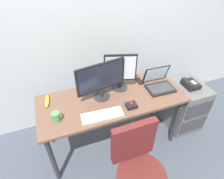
{
  "coord_description": "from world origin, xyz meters",
  "views": [
    {
      "loc": [
        -0.54,
        -1.45,
        2.11
      ],
      "look_at": [
        0.0,
        0.0,
        0.88
      ],
      "focal_mm": 30.04,
      "sensor_mm": 36.0,
      "label": 1
    }
  ],
  "objects_px": {
    "monitor_side": "(120,71)",
    "trackball_mouse": "(131,105)",
    "desk_phone": "(190,84)",
    "coffee_mug": "(56,117)",
    "monitor_main": "(101,79)",
    "banana": "(47,101)",
    "laptop": "(159,83)",
    "keyboard": "(102,115)",
    "file_cabinet": "(183,105)",
    "office_chair": "(138,174)",
    "cell_phone": "(139,81)"
  },
  "relations": [
    {
      "from": "file_cabinet",
      "to": "trackball_mouse",
      "type": "distance_m",
      "value": 1.01
    },
    {
      "from": "cell_phone",
      "to": "banana",
      "type": "relative_size",
      "value": 0.75
    },
    {
      "from": "monitor_main",
      "to": "cell_phone",
      "type": "height_order",
      "value": "monitor_main"
    },
    {
      "from": "coffee_mug",
      "to": "desk_phone",
      "type": "bearing_deg",
      "value": 2.61
    },
    {
      "from": "monitor_side",
      "to": "laptop",
      "type": "height_order",
      "value": "monitor_side"
    },
    {
      "from": "desk_phone",
      "to": "monitor_side",
      "type": "height_order",
      "value": "monitor_side"
    },
    {
      "from": "monitor_main",
      "to": "laptop",
      "type": "relative_size",
      "value": 1.67
    },
    {
      "from": "file_cabinet",
      "to": "banana",
      "type": "relative_size",
      "value": 3.54
    },
    {
      "from": "desk_phone",
      "to": "coffee_mug",
      "type": "relative_size",
      "value": 2.11
    },
    {
      "from": "file_cabinet",
      "to": "office_chair",
      "type": "bearing_deg",
      "value": -146.27
    },
    {
      "from": "desk_phone",
      "to": "cell_phone",
      "type": "distance_m",
      "value": 0.64
    },
    {
      "from": "file_cabinet",
      "to": "laptop",
      "type": "xyz_separation_m",
      "value": [
        -0.45,
        0.03,
        0.47
      ]
    },
    {
      "from": "desk_phone",
      "to": "laptop",
      "type": "xyz_separation_m",
      "value": [
        -0.44,
        0.04,
        0.1
      ]
    },
    {
      "from": "keyboard",
      "to": "laptop",
      "type": "distance_m",
      "value": 0.8
    },
    {
      "from": "office_chair",
      "to": "laptop",
      "type": "height_order",
      "value": "laptop"
    },
    {
      "from": "keyboard",
      "to": "coffee_mug",
      "type": "bearing_deg",
      "value": 166.33
    },
    {
      "from": "office_chair",
      "to": "laptop",
      "type": "relative_size",
      "value": 3.02
    },
    {
      "from": "trackball_mouse",
      "to": "laptop",
      "type": "bearing_deg",
      "value": 24.43
    },
    {
      "from": "keyboard",
      "to": "coffee_mug",
      "type": "distance_m",
      "value": 0.44
    },
    {
      "from": "file_cabinet",
      "to": "desk_phone",
      "type": "height_order",
      "value": "desk_phone"
    },
    {
      "from": "coffee_mug",
      "to": "banana",
      "type": "relative_size",
      "value": 0.5
    },
    {
      "from": "desk_phone",
      "to": "laptop",
      "type": "relative_size",
      "value": 0.63
    },
    {
      "from": "banana",
      "to": "desk_phone",
      "type": "bearing_deg",
      "value": -7.26
    },
    {
      "from": "monitor_side",
      "to": "file_cabinet",
      "type": "bearing_deg",
      "value": -10.76
    },
    {
      "from": "monitor_main",
      "to": "keyboard",
      "type": "bearing_deg",
      "value": -106.89
    },
    {
      "from": "monitor_side",
      "to": "keyboard",
      "type": "height_order",
      "value": "monitor_side"
    },
    {
      "from": "laptop",
      "to": "file_cabinet",
      "type": "bearing_deg",
      "value": -3.54
    },
    {
      "from": "desk_phone",
      "to": "monitor_main",
      "type": "distance_m",
      "value": 1.16
    },
    {
      "from": "monitor_side",
      "to": "trackball_mouse",
      "type": "distance_m",
      "value": 0.4
    },
    {
      "from": "monitor_side",
      "to": "office_chair",
      "type": "bearing_deg",
      "value": -101.04
    },
    {
      "from": "desk_phone",
      "to": "keyboard",
      "type": "bearing_deg",
      "value": -171.65
    },
    {
      "from": "coffee_mug",
      "to": "laptop",
      "type": "bearing_deg",
      "value": 5.71
    },
    {
      "from": "keyboard",
      "to": "coffee_mug",
      "type": "height_order",
      "value": "coffee_mug"
    },
    {
      "from": "file_cabinet",
      "to": "desk_phone",
      "type": "bearing_deg",
      "value": -116.78
    },
    {
      "from": "keyboard",
      "to": "laptop",
      "type": "relative_size",
      "value": 1.31
    },
    {
      "from": "desk_phone",
      "to": "coffee_mug",
      "type": "height_order",
      "value": "coffee_mug"
    },
    {
      "from": "trackball_mouse",
      "to": "cell_phone",
      "type": "height_order",
      "value": "trackball_mouse"
    },
    {
      "from": "cell_phone",
      "to": "banana",
      "type": "distance_m",
      "value": 1.09
    },
    {
      "from": "trackball_mouse",
      "to": "banana",
      "type": "height_order",
      "value": "trackball_mouse"
    },
    {
      "from": "desk_phone",
      "to": "banana",
      "type": "distance_m",
      "value": 1.71
    },
    {
      "from": "monitor_main",
      "to": "desk_phone",
      "type": "bearing_deg",
      "value": -5.21
    },
    {
      "from": "office_chair",
      "to": "keyboard",
      "type": "xyz_separation_m",
      "value": [
        -0.16,
        0.51,
        0.32
      ]
    },
    {
      "from": "coffee_mug",
      "to": "file_cabinet",
      "type": "bearing_deg",
      "value": 3.17
    },
    {
      "from": "trackball_mouse",
      "to": "file_cabinet",
      "type": "bearing_deg",
      "value": 10.95
    },
    {
      "from": "desk_phone",
      "to": "laptop",
      "type": "distance_m",
      "value": 0.46
    },
    {
      "from": "keyboard",
      "to": "file_cabinet",
      "type": "bearing_deg",
      "value": 9.05
    },
    {
      "from": "banana",
      "to": "laptop",
      "type": "bearing_deg",
      "value": -7.81
    },
    {
      "from": "coffee_mug",
      "to": "cell_phone",
      "type": "relative_size",
      "value": 0.67
    },
    {
      "from": "monitor_main",
      "to": "keyboard",
      "type": "height_order",
      "value": "monitor_main"
    },
    {
      "from": "laptop",
      "to": "banana",
      "type": "bearing_deg",
      "value": 172.19
    }
  ]
}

